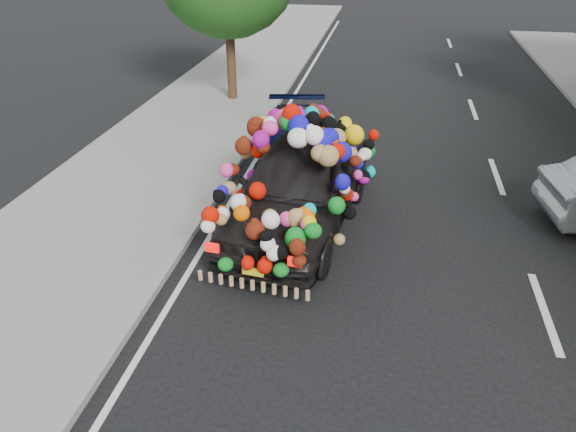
# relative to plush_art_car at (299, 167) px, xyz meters

# --- Properties ---
(ground) EXTENTS (100.00, 100.00, 0.00)m
(ground) POSITION_rel_plush_art_car_xyz_m (0.46, -2.00, -1.18)
(ground) COLOR black
(ground) RESTS_ON ground
(sidewalk) EXTENTS (4.00, 60.00, 0.12)m
(sidewalk) POSITION_rel_plush_art_car_xyz_m (-3.84, -2.00, -1.12)
(sidewalk) COLOR gray
(sidewalk) RESTS_ON ground
(kerb) EXTENTS (0.15, 60.00, 0.13)m
(kerb) POSITION_rel_plush_art_car_xyz_m (-1.89, -2.00, -1.12)
(kerb) COLOR gray
(kerb) RESTS_ON ground
(lane_markings) EXTENTS (6.00, 50.00, 0.01)m
(lane_markings) POSITION_rel_plush_art_car_xyz_m (4.06, -2.00, -1.18)
(lane_markings) COLOR silver
(lane_markings) RESTS_ON ground
(plush_art_car) EXTENTS (2.92, 5.28, 2.30)m
(plush_art_car) POSITION_rel_plush_art_car_xyz_m (0.00, 0.00, 0.00)
(plush_art_car) COLOR black
(plush_art_car) RESTS_ON ground
(navy_sedan) EXTENTS (2.31, 4.39, 1.21)m
(navy_sedan) POSITION_rel_plush_art_car_xyz_m (-0.50, 2.64, -0.58)
(navy_sedan) COLOR #070D32
(navy_sedan) RESTS_ON ground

